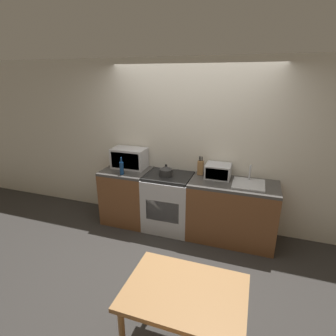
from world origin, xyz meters
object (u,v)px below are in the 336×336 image
at_px(stove_range, 169,202).
at_px(kettle, 166,171).
at_px(bottle, 122,168).
at_px(microwave, 129,158).
at_px(toaster_oven, 218,171).
at_px(dining_table, 185,299).

relative_size(stove_range, kettle, 4.49).
height_order(kettle, bottle, bottle).
bearing_deg(microwave, kettle, -12.76).
bearing_deg(toaster_oven, kettle, -167.58).
relative_size(kettle, toaster_oven, 0.55).
height_order(kettle, toaster_oven, toaster_oven).
bearing_deg(stove_range, microwave, 170.15).
xyz_separation_m(stove_range, kettle, (-0.03, -0.03, 0.53)).
distance_m(toaster_oven, dining_table, 2.11).
height_order(kettle, microwave, microwave).
xyz_separation_m(stove_range, microwave, (-0.72, 0.13, 0.62)).
relative_size(stove_range, bottle, 3.31).
distance_m(stove_range, bottle, 0.91).
xyz_separation_m(kettle, microwave, (-0.69, 0.16, 0.09)).
relative_size(stove_range, dining_table, 0.93).
bearing_deg(dining_table, toaster_oven, 91.89).
height_order(stove_range, kettle, kettle).
distance_m(microwave, toaster_oven, 1.45).
bearing_deg(stove_range, toaster_oven, 10.61).
xyz_separation_m(bottle, dining_table, (1.48, -1.74, -0.38)).
bearing_deg(kettle, stove_range, 43.88).
xyz_separation_m(microwave, dining_table, (1.51, -2.07, -0.43)).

